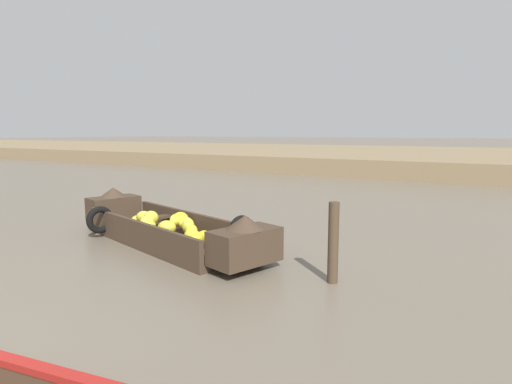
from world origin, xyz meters
name	(u,v)px	position (x,y,z in m)	size (l,w,h in m)	color
ground_plane	(314,210)	(0.00, 10.00, 0.00)	(300.00, 300.00, 0.00)	#665B4C
riverbank_strip	(436,159)	(0.00, 27.99, 0.41)	(160.00, 20.00, 0.81)	#7F6B4C
banana_boat	(167,228)	(-0.86, 5.49, 0.29)	(4.90, 2.30, 0.81)	#3D2D21
mooring_post	(333,243)	(2.42, 5.12, 0.54)	(0.14, 0.14, 1.09)	#423323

